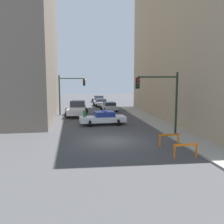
% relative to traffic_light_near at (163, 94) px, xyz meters
% --- Properties ---
extents(ground_plane, '(120.00, 120.00, 0.00)m').
position_rel_traffic_light_near_xyz_m(ground_plane, '(-4.73, -1.30, -3.53)').
color(ground_plane, '#424244').
extents(sidewalk_right, '(2.40, 44.00, 0.12)m').
position_rel_traffic_light_near_xyz_m(sidewalk_right, '(1.47, -1.30, -3.47)').
color(sidewalk_right, '#9E998E').
rests_on(sidewalk_right, ground_plane).
extents(building_right, '(12.00, 28.00, 19.23)m').
position_rel_traffic_light_near_xyz_m(building_right, '(8.67, 6.70, 6.08)').
color(building_right, tan).
rests_on(building_right, ground_plane).
extents(traffic_light_near, '(3.64, 0.35, 5.20)m').
position_rel_traffic_light_near_xyz_m(traffic_light_near, '(0.00, 0.00, 0.00)').
color(traffic_light_near, black).
rests_on(traffic_light_near, sidewalk_right).
extents(traffic_light_far, '(3.44, 0.35, 5.20)m').
position_rel_traffic_light_near_xyz_m(traffic_light_far, '(-8.03, 13.27, -0.13)').
color(traffic_light_far, black).
rests_on(traffic_light_far, ground_plane).
extents(police_car, '(4.81, 2.55, 1.52)m').
position_rel_traffic_light_near_xyz_m(police_car, '(-4.39, 5.59, -2.81)').
color(police_car, white).
rests_on(police_car, ground_plane).
extents(white_truck, '(3.04, 5.60, 1.90)m').
position_rel_traffic_light_near_xyz_m(white_truck, '(-6.91, 12.42, -2.62)').
color(white_truck, silver).
rests_on(white_truck, ground_plane).
extents(parked_car_near, '(2.52, 4.44, 1.31)m').
position_rel_traffic_light_near_xyz_m(parked_car_near, '(-2.07, 16.66, -2.86)').
color(parked_car_near, silver).
rests_on(parked_car_near, ground_plane).
extents(parked_car_mid, '(2.50, 4.43, 1.31)m').
position_rel_traffic_light_near_xyz_m(parked_car_mid, '(-2.65, 22.80, -2.86)').
color(parked_car_mid, silver).
rests_on(parked_car_mid, ground_plane).
extents(parked_car_far, '(2.56, 4.46, 1.31)m').
position_rel_traffic_light_near_xyz_m(parked_car_far, '(-2.20, 30.57, -2.86)').
color(parked_car_far, silver).
rests_on(parked_car_far, ground_plane).
extents(pedestrian_crossing, '(0.51, 0.51, 1.66)m').
position_rel_traffic_light_near_xyz_m(pedestrian_crossing, '(-6.28, 5.75, -2.67)').
color(pedestrian_crossing, black).
rests_on(pedestrian_crossing, ground_plane).
extents(barrier_front, '(1.60, 0.20, 0.90)m').
position_rel_traffic_light_near_xyz_m(barrier_front, '(-0.83, -6.13, -2.91)').
color(barrier_front, orange).
rests_on(barrier_front, ground_plane).
extents(barrier_mid, '(1.60, 0.29, 0.90)m').
position_rel_traffic_light_near_xyz_m(barrier_mid, '(-0.78, -3.42, -2.91)').
color(barrier_mid, orange).
rests_on(barrier_mid, ground_plane).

